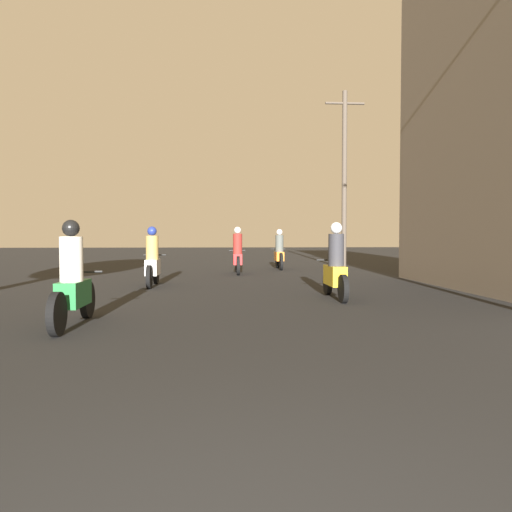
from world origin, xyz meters
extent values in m
cylinder|color=black|center=(-2.12, 6.66, 0.29)|extent=(0.10, 0.58, 0.58)
cylinder|color=black|center=(-2.12, 5.17, 0.29)|extent=(0.10, 0.58, 0.58)
cube|color=#1E6B33|center=(-2.12, 5.92, 0.47)|extent=(0.30, 0.84, 0.37)
cylinder|color=black|center=(-2.12, 6.40, 0.76)|extent=(0.60, 0.04, 0.04)
cylinder|color=silver|center=(-2.12, 5.83, 0.98)|extent=(0.32, 0.32, 0.64)
sphere|color=black|center=(-2.12, 5.83, 1.41)|extent=(0.24, 0.24, 0.24)
cylinder|color=black|center=(2.38, 9.55, 0.28)|extent=(0.10, 0.56, 0.56)
cylinder|color=black|center=(2.38, 8.12, 0.28)|extent=(0.10, 0.56, 0.56)
cube|color=gold|center=(2.38, 8.83, 0.48)|extent=(0.30, 0.95, 0.41)
cylinder|color=black|center=(2.38, 9.30, 0.79)|extent=(0.60, 0.04, 0.04)
cylinder|color=#2D2D33|center=(2.38, 8.74, 1.02)|extent=(0.32, 0.32, 0.67)
sphere|color=silver|center=(2.38, 8.74, 1.47)|extent=(0.24, 0.24, 0.24)
cylinder|color=black|center=(-1.78, 12.42, 0.30)|extent=(0.10, 0.59, 0.59)
cylinder|color=black|center=(-1.78, 11.10, 0.30)|extent=(0.10, 0.59, 0.59)
cube|color=silver|center=(-1.78, 11.76, 0.50)|extent=(0.30, 0.88, 0.41)
cylinder|color=black|center=(-1.78, 12.18, 0.80)|extent=(0.60, 0.04, 0.04)
cylinder|color=#B28E47|center=(-1.78, 11.67, 1.01)|extent=(0.32, 0.32, 0.62)
sphere|color=navy|center=(-1.78, 11.67, 1.44)|extent=(0.24, 0.24, 0.24)
cylinder|color=black|center=(0.58, 16.70, 0.32)|extent=(0.10, 0.64, 0.64)
cylinder|color=black|center=(0.58, 15.34, 0.32)|extent=(0.10, 0.64, 0.64)
cube|color=red|center=(0.58, 16.02, 0.51)|extent=(0.30, 0.73, 0.38)
cylinder|color=black|center=(0.58, 16.46, 0.80)|extent=(0.60, 0.04, 0.04)
cylinder|color=maroon|center=(0.58, 15.95, 1.05)|extent=(0.32, 0.32, 0.70)
sphere|color=silver|center=(0.58, 15.95, 1.52)|extent=(0.24, 0.24, 0.24)
cylinder|color=black|center=(2.32, 18.99, 0.34)|extent=(0.10, 0.68, 0.68)
cylinder|color=black|center=(2.32, 17.73, 0.34)|extent=(0.10, 0.68, 0.68)
cube|color=orange|center=(2.32, 18.36, 0.52)|extent=(0.30, 0.93, 0.36)
cylinder|color=black|center=(2.32, 18.77, 0.80)|extent=(0.60, 0.04, 0.04)
cylinder|color=#4C514C|center=(2.32, 18.27, 1.03)|extent=(0.32, 0.32, 0.66)
sphere|color=silver|center=(2.32, 18.27, 1.48)|extent=(0.24, 0.24, 0.24)
cylinder|color=#4C4238|center=(5.02, 18.66, 3.60)|extent=(0.20, 0.20, 7.20)
cylinder|color=#4C4238|center=(5.02, 18.66, 6.70)|extent=(1.60, 0.10, 0.10)
camera|label=1|loc=(0.01, -1.41, 1.29)|focal=35.00mm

